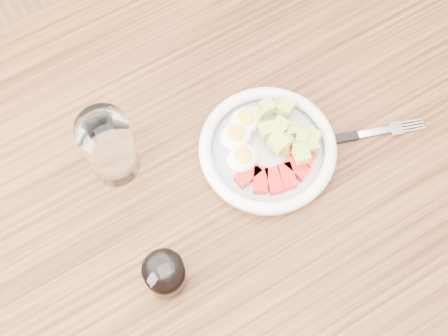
{
  "coord_description": "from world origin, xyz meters",
  "views": [
    {
      "loc": [
        -0.19,
        -0.3,
        1.69
      ],
      "look_at": [
        -0.01,
        0.01,
        0.8
      ],
      "focal_mm": 50.0,
      "sensor_mm": 36.0,
      "label": 1
    }
  ],
  "objects": [
    {
      "name": "dining_table",
      "position": [
        0.0,
        0.0,
        0.67
      ],
      "size": [
        1.5,
        0.9,
        0.77
      ],
      "color": "brown",
      "rests_on": "ground"
    },
    {
      "name": "bowl",
      "position": [
        0.07,
        0.01,
        0.79
      ],
      "size": [
        0.22,
        0.22,
        0.06
      ],
      "color": "white",
      "rests_on": "dining_table"
    },
    {
      "name": "ground",
      "position": [
        0.0,
        0.0,
        0.0
      ],
      "size": [
        4.0,
        4.0,
        0.0
      ],
      "primitive_type": "plane",
      "color": "brown",
      "rests_on": "ground"
    },
    {
      "name": "fork",
      "position": [
        0.19,
        -0.04,
        0.77
      ],
      "size": [
        0.21,
        0.09,
        0.01
      ],
      "color": "black",
      "rests_on": "dining_table"
    },
    {
      "name": "coffee_glass",
      "position": [
        -0.17,
        -0.09,
        0.8
      ],
      "size": [
        0.06,
        0.06,
        0.07
      ],
      "color": "white",
      "rests_on": "dining_table"
    },
    {
      "name": "water_glass",
      "position": [
        -0.15,
        0.11,
        0.84
      ],
      "size": [
        0.08,
        0.08,
        0.14
      ],
      "primitive_type": "cylinder",
      "color": "white",
      "rests_on": "dining_table"
    }
  ]
}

